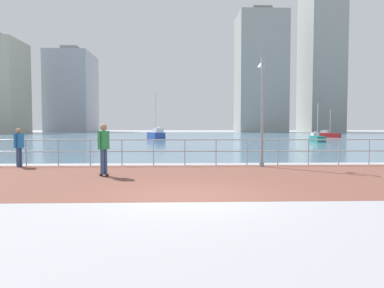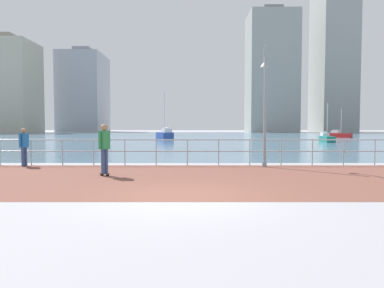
% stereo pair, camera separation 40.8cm
% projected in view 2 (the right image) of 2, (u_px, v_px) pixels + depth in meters
% --- Properties ---
extents(ground, '(220.00, 220.00, 0.00)m').
position_uv_depth(ground, '(190.00, 139.00, 48.70)').
color(ground, '#9E9EA3').
extents(brick_paving, '(28.00, 7.61, 0.01)m').
position_uv_depth(brick_paving, '(185.00, 178.00, 11.86)').
color(brick_paving, brown).
rests_on(brick_paving, ground).
extents(harbor_water, '(180.00, 88.00, 0.00)m').
position_uv_depth(harbor_water, '(190.00, 136.00, 60.60)').
color(harbor_water, slate).
rests_on(harbor_water, ground).
extents(waterfront_railing, '(25.25, 0.06, 1.18)m').
position_uv_depth(waterfront_railing, '(187.00, 147.00, 15.62)').
color(waterfront_railing, '#9EADB7').
rests_on(waterfront_railing, ground).
extents(lamppost, '(0.36, 0.82, 5.28)m').
position_uv_depth(lamppost, '(264.00, 99.00, 15.08)').
color(lamppost, gray).
rests_on(lamppost, ground).
extents(skateboarder, '(0.40, 0.52, 1.83)m').
position_uv_depth(skateboarder, '(104.00, 145.00, 12.27)').
color(skateboarder, black).
rests_on(skateboarder, ground).
extents(bystander, '(0.33, 0.55, 1.67)m').
position_uv_depth(bystander, '(23.00, 144.00, 15.25)').
color(bystander, '#384C7A').
rests_on(bystander, ground).
extents(sailboat_blue, '(2.71, 4.68, 6.29)m').
position_uv_depth(sailboat_blue, '(164.00, 135.00, 45.91)').
color(sailboat_blue, '#284799').
rests_on(sailboat_blue, ground).
extents(sailboat_white, '(2.81, 3.06, 4.47)m').
position_uv_depth(sailboat_white, '(340.00, 135.00, 54.36)').
color(sailboat_white, '#B21E1E').
rests_on(sailboat_white, ground).
extents(sailboat_red, '(1.19, 3.14, 4.32)m').
position_uv_depth(sailboat_red, '(326.00, 138.00, 38.84)').
color(sailboat_red, '#197266').
rests_on(sailboat_red, ground).
extents(tower_glass, '(17.02, 12.73, 26.49)m').
position_uv_depth(tower_glass, '(2.00, 87.00, 94.41)').
color(tower_glass, '#B2AD99').
rests_on(tower_glass, ground).
extents(tower_brick, '(13.02, 16.71, 26.75)m').
position_uv_depth(tower_brick, '(83.00, 93.00, 112.68)').
color(tower_brick, '#A3A8B2').
rests_on(tower_brick, ground).
extents(tower_slate, '(14.08, 13.12, 37.22)m').
position_uv_depth(tower_slate, '(271.00, 73.00, 105.06)').
color(tower_slate, '#939993').
rests_on(tower_slate, ground).
extents(tower_beige, '(10.68, 14.79, 48.53)m').
position_uv_depth(tower_beige, '(333.00, 58.00, 110.45)').
color(tower_beige, '#939993').
rests_on(tower_beige, ground).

